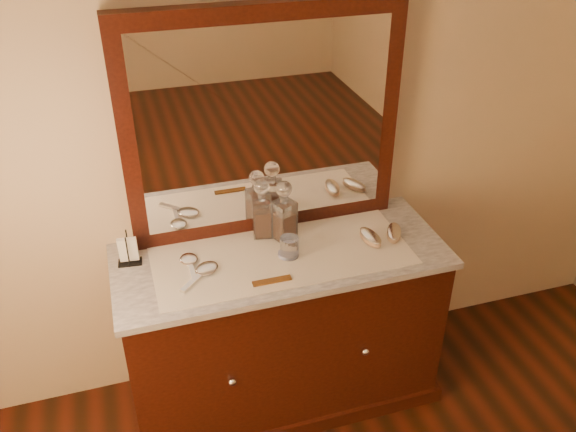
% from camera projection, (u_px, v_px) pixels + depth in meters
% --- Properties ---
extents(dresser_cabinet, '(1.40, 0.55, 0.82)m').
position_uv_depth(dresser_cabinet, '(282.00, 330.00, 2.84)').
color(dresser_cabinet, black).
rests_on(dresser_cabinet, floor).
extents(dresser_plinth, '(1.46, 0.59, 0.08)m').
position_uv_depth(dresser_plinth, '(282.00, 385.00, 3.04)').
color(dresser_plinth, black).
rests_on(dresser_plinth, floor).
extents(knob_left, '(0.04, 0.04, 0.04)m').
position_uv_depth(knob_left, '(232.00, 382.00, 2.51)').
color(knob_left, silver).
rests_on(knob_left, dresser_cabinet).
extents(knob_right, '(0.04, 0.04, 0.04)m').
position_uv_depth(knob_right, '(365.00, 351.00, 2.66)').
color(knob_right, silver).
rests_on(knob_right, dresser_cabinet).
extents(marble_top, '(1.44, 0.59, 0.03)m').
position_uv_depth(marble_top, '(281.00, 256.00, 2.62)').
color(marble_top, silver).
rests_on(marble_top, dresser_cabinet).
extents(mirror_frame, '(1.20, 0.08, 1.00)m').
position_uv_depth(mirror_frame, '(264.00, 124.00, 2.54)').
color(mirror_frame, black).
rests_on(mirror_frame, marble_top).
extents(mirror_glass, '(1.06, 0.01, 0.86)m').
position_uv_depth(mirror_glass, '(266.00, 128.00, 2.52)').
color(mirror_glass, white).
rests_on(mirror_glass, marble_top).
extents(lace_runner, '(1.10, 0.45, 0.00)m').
position_uv_depth(lace_runner, '(283.00, 256.00, 2.59)').
color(lace_runner, silver).
rests_on(lace_runner, marble_top).
extents(pin_dish, '(0.10, 0.10, 0.01)m').
position_uv_depth(pin_dish, '(287.00, 254.00, 2.59)').
color(pin_dish, silver).
rests_on(pin_dish, lace_runner).
extents(comb, '(0.16, 0.03, 0.01)m').
position_uv_depth(comb, '(272.00, 281.00, 2.43)').
color(comb, brown).
rests_on(comb, lace_runner).
extents(napkin_rack, '(0.10, 0.07, 0.15)m').
position_uv_depth(napkin_rack, '(128.00, 251.00, 2.52)').
color(napkin_rack, black).
rests_on(napkin_rack, marble_top).
extents(decanter_left, '(0.10, 0.10, 0.28)m').
position_uv_depth(decanter_left, '(262.00, 214.00, 2.67)').
color(decanter_left, '#8A3B14').
rests_on(decanter_left, lace_runner).
extents(decanter_right, '(0.11, 0.11, 0.29)m').
position_uv_depth(decanter_right, '(284.00, 217.00, 2.65)').
color(decanter_right, '#8A3B14').
rests_on(decanter_right, lace_runner).
extents(brush_near, '(0.08, 0.16, 0.04)m').
position_uv_depth(brush_near, '(370.00, 237.00, 2.67)').
color(brush_near, tan).
rests_on(brush_near, lace_runner).
extents(brush_far, '(0.12, 0.16, 0.04)m').
position_uv_depth(brush_far, '(394.00, 233.00, 2.70)').
color(brush_far, tan).
rests_on(brush_far, lace_runner).
extents(hand_mirror_outer, '(0.08, 0.20, 0.02)m').
position_uv_depth(hand_mirror_outer, '(189.00, 261.00, 2.54)').
color(hand_mirror_outer, silver).
rests_on(hand_mirror_outer, lace_runner).
extents(hand_mirror_inner, '(0.20, 0.20, 0.02)m').
position_uv_depth(hand_mirror_inner, '(204.00, 271.00, 2.48)').
color(hand_mirror_inner, silver).
rests_on(hand_mirror_inner, lace_runner).
extents(tumblers, '(0.08, 0.08, 0.09)m').
position_uv_depth(tumblers, '(289.00, 247.00, 2.56)').
color(tumblers, white).
rests_on(tumblers, lace_runner).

